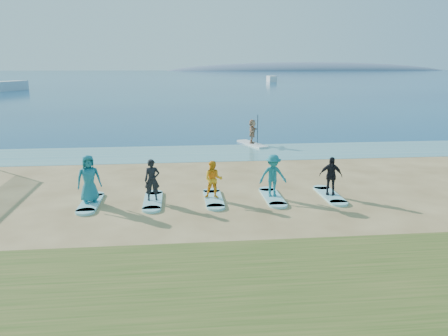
{
  "coord_description": "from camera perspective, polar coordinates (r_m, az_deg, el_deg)",
  "views": [
    {
      "loc": [
        -0.51,
        -15.36,
        5.32
      ],
      "look_at": [
        1.34,
        2.0,
        1.1
      ],
      "focal_mm": 35.0,
      "sensor_mm": 36.0,
      "label": 1
    }
  ],
  "objects": [
    {
      "name": "student_0",
      "position": [
        17.42,
        -17.24,
        -1.35
      ],
      "size": [
        1.05,
        0.86,
        1.84
      ],
      "primitive_type": "imported",
      "rotation": [
        0.0,
        0.0,
        0.35
      ],
      "color": "#1A6C7F",
      "rests_on": "surfboard_0"
    },
    {
      "name": "surfboard_0",
      "position": [
        17.69,
        -17.02,
        -4.38
      ],
      "size": [
        0.7,
        2.2,
        0.09
      ],
      "primitive_type": "cube",
      "color": "#8CD4D9",
      "rests_on": "ground"
    },
    {
      "name": "ocean",
      "position": [
        175.44,
        -6.02,
        11.77
      ],
      "size": [
        600.0,
        600.0,
        0.0
      ],
      "primitive_type": "plane",
      "color": "navy",
      "rests_on": "ground"
    },
    {
      "name": "island_ridge",
      "position": [
        329.55,
        11.04,
        12.41
      ],
      "size": [
        220.0,
        56.0,
        18.0
      ],
      "primitive_type": "ellipsoid",
      "color": "slate",
      "rests_on": "ground"
    },
    {
      "name": "surfboard_3",
      "position": [
        17.74,
        6.33,
        -3.79
      ],
      "size": [
        0.7,
        2.2,
        0.09
      ],
      "primitive_type": "cube",
      "color": "#8CD4D9",
      "rests_on": "ground"
    },
    {
      "name": "paddleboarder",
      "position": [
        29.0,
        3.72,
        4.81
      ],
      "size": [
        0.89,
        1.54,
        1.58
      ],
      "primitive_type": "imported",
      "rotation": [
        0.0,
        0.0,
        1.26
      ],
      "color": "tan",
      "rests_on": "paddleboard"
    },
    {
      "name": "shallow_water",
      "position": [
        26.4,
        -4.84,
        1.93
      ],
      "size": [
        600.0,
        600.0,
        0.0
      ],
      "primitive_type": "plane",
      "color": "teal",
      "rests_on": "ground"
    },
    {
      "name": "student_4",
      "position": [
        18.17,
        13.77,
        -0.99
      ],
      "size": [
        0.98,
        0.61,
        1.56
      ],
      "primitive_type": "imported",
      "rotation": [
        0.0,
        0.0,
        -0.27
      ],
      "color": "black",
      "rests_on": "surfboard_4"
    },
    {
      "name": "surfboard_4",
      "position": [
        18.39,
        13.63,
        -3.47
      ],
      "size": [
        0.7,
        2.2,
        0.09
      ],
      "primitive_type": "cube",
      "color": "#8CD4D9",
      "rests_on": "ground"
    },
    {
      "name": "paddleboard",
      "position": [
        29.14,
        3.69,
        3.16
      ],
      "size": [
        1.7,
        3.06,
        0.12
      ],
      "primitive_type": "cube",
      "rotation": [
        0.0,
        0.0,
        0.36
      ],
      "color": "silver",
      "rests_on": "ground"
    },
    {
      "name": "student_1",
      "position": [
        17.14,
        -9.37,
        -1.54
      ],
      "size": [
        0.62,
        0.43,
        1.62
      ],
      "primitive_type": "imported",
      "rotation": [
        0.0,
        0.0,
        0.08
      ],
      "color": "black",
      "rests_on": "surfboard_1"
    },
    {
      "name": "student_3",
      "position": [
        17.5,
        6.41,
        -0.99
      ],
      "size": [
        1.12,
        0.67,
        1.7
      ],
      "primitive_type": "imported",
      "rotation": [
        0.0,
        0.0,
        0.03
      ],
      "color": "#1A717F",
      "rests_on": "surfboard_3"
    },
    {
      "name": "surfboard_1",
      "position": [
        17.38,
        -9.26,
        -4.26
      ],
      "size": [
        0.7,
        2.2,
        0.09
      ],
      "primitive_type": "cube",
      "color": "#8CD4D9",
      "rests_on": "ground"
    },
    {
      "name": "student_2",
      "position": [
        17.18,
        -1.4,
        -1.53
      ],
      "size": [
        0.8,
        0.67,
        1.5
      ],
      "primitive_type": "imported",
      "rotation": [
        0.0,
        0.0,
        -0.14
      ],
      "color": "#F7A01A",
      "rests_on": "surfboard_2"
    },
    {
      "name": "surfboard_2",
      "position": [
        17.4,
        -1.38,
        -4.06
      ],
      "size": [
        0.7,
        2.2,
        0.09
      ],
      "primitive_type": "cube",
      "color": "#8CD4D9",
      "rests_on": "ground"
    },
    {
      "name": "ground",
      "position": [
        16.26,
        -3.97,
        -5.54
      ],
      "size": [
        600.0,
        600.0,
        0.0
      ],
      "primitive_type": "plane",
      "color": "tan",
      "rests_on": "ground"
    },
    {
      "name": "boat_offshore_a",
      "position": [
        96.73,
        -26.24,
        9.05
      ],
      "size": [
        5.42,
        8.57,
        1.83
      ],
      "primitive_type": "cube",
      "rotation": [
        0.0,
        0.0,
        -0.37
      ],
      "color": "silver",
      "rests_on": "ground"
    },
    {
      "name": "boat_offshore_b",
      "position": [
        129.21,
        6.22,
        11.14
      ],
      "size": [
        2.16,
        5.8,
        1.66
      ],
      "primitive_type": "cube",
      "rotation": [
        0.0,
        0.0,
        -0.02
      ],
      "color": "silver",
      "rests_on": "ground"
    }
  ]
}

